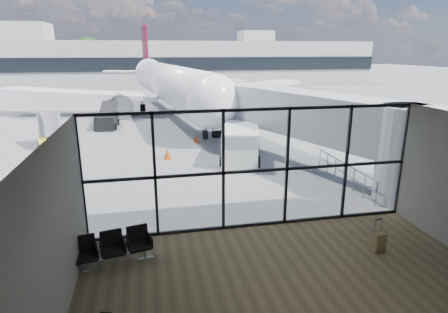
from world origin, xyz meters
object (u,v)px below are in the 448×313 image
object	(u,v)px
belt_loader	(107,120)
seating_row	(112,246)
suitcase	(379,242)
airliner	(167,83)
service_van	(241,143)
mobile_stairs	(52,141)

from	to	relation	value
belt_loader	seating_row	bearing A→B (deg)	-81.57
suitcase	belt_loader	world-z (taller)	belt_loader
airliner	service_van	distance (m)	20.80
suitcase	service_van	size ratio (longest dim) A/B	0.22
belt_loader	suitcase	bearing A→B (deg)	-62.41
service_van	seating_row	bearing A→B (deg)	-107.26
seating_row	suitcase	distance (m)	8.59
seating_row	suitcase	xyz separation A→B (m)	(8.53, -1.05, -0.25)
airliner	mobile_stairs	xyz separation A→B (m)	(-8.69, -15.29, -2.45)
service_van	mobile_stairs	size ratio (longest dim) A/B	1.42
service_van	belt_loader	world-z (taller)	service_van
seating_row	mobile_stairs	world-z (taller)	mobile_stairs
airliner	belt_loader	distance (m)	10.55
service_van	mobile_stairs	bearing A→B (deg)	172.04
service_van	suitcase	bearing A→B (deg)	-64.86
suitcase	belt_loader	size ratio (longest dim) A/B	0.25
service_van	mobile_stairs	distance (m)	12.89
seating_row	belt_loader	bearing A→B (deg)	82.88
airliner	belt_loader	bearing A→B (deg)	-130.99
seating_row	suitcase	size ratio (longest dim) A/B	2.13
seating_row	airliner	bearing A→B (deg)	70.72
suitcase	airliner	size ratio (longest dim) A/B	0.03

